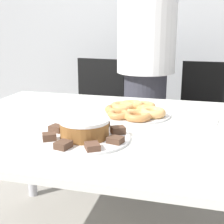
% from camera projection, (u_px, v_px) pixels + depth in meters
% --- Properties ---
extents(wall_back, '(8.00, 0.05, 2.60)m').
position_uv_depth(wall_back, '(156.00, 8.00, 2.77)').
color(wall_back, '#A8AAAD').
rests_on(wall_back, ground_plane).
extents(table, '(1.46, 1.08, 0.73)m').
position_uv_depth(table, '(105.00, 140.00, 1.41)').
color(table, silver).
rests_on(table, ground_plane).
extents(person_standing, '(0.39, 0.39, 1.68)m').
position_uv_depth(person_standing, '(146.00, 66.00, 2.13)').
color(person_standing, '#383842').
rests_on(person_standing, ground_plane).
extents(office_chair_left, '(0.49, 0.49, 0.90)m').
position_uv_depth(office_chair_left, '(94.00, 121.00, 2.46)').
color(office_chair_left, black).
rests_on(office_chair_left, ground_plane).
extents(office_chair_right, '(0.45, 0.45, 0.90)m').
position_uv_depth(office_chair_right, '(205.00, 129.00, 2.25)').
color(office_chair_right, black).
rests_on(office_chair_right, ground_plane).
extents(plate_cake, '(0.35, 0.35, 0.01)m').
position_uv_depth(plate_cake, '(85.00, 138.00, 1.19)').
color(plate_cake, white).
rests_on(plate_cake, table).
extents(plate_donuts, '(0.36, 0.36, 0.01)m').
position_uv_depth(plate_donuts, '(133.00, 114.00, 1.52)').
color(plate_donuts, white).
rests_on(plate_donuts, table).
extents(frosted_cake, '(0.19, 0.19, 0.07)m').
position_uv_depth(frosted_cake, '(85.00, 128.00, 1.18)').
color(frosted_cake, brown).
rests_on(frosted_cake, plate_cake).
extents(lamington_0, '(0.06, 0.06, 0.02)m').
position_uv_depth(lamington_0, '(102.00, 125.00, 1.29)').
color(lamington_0, '#513828').
rests_on(lamington_0, plate_cake).
extents(lamington_1, '(0.06, 0.06, 0.02)m').
position_uv_depth(lamington_1, '(78.00, 124.00, 1.31)').
color(lamington_1, '#513828').
rests_on(lamington_1, plate_cake).
extents(lamington_2, '(0.06, 0.06, 0.02)m').
position_uv_depth(lamington_2, '(57.00, 128.00, 1.24)').
color(lamington_2, '#513828').
rests_on(lamington_2, plate_cake).
extents(lamington_3, '(0.06, 0.06, 0.03)m').
position_uv_depth(lamington_3, '(49.00, 137.00, 1.15)').
color(lamington_3, '#513828').
rests_on(lamington_3, plate_cake).
extents(lamington_4, '(0.06, 0.06, 0.02)m').
position_uv_depth(lamington_4, '(63.00, 145.00, 1.07)').
color(lamington_4, '#513828').
rests_on(lamington_4, plate_cake).
extents(lamington_5, '(0.07, 0.07, 0.02)m').
position_uv_depth(lamington_5, '(92.00, 146.00, 1.06)').
color(lamington_5, brown).
rests_on(lamington_5, plate_cake).
extents(lamington_6, '(0.06, 0.06, 0.02)m').
position_uv_depth(lamington_6, '(115.00, 140.00, 1.12)').
color(lamington_6, '#513828').
rests_on(lamington_6, plate_cake).
extents(lamington_7, '(0.07, 0.06, 0.03)m').
position_uv_depth(lamington_7, '(118.00, 130.00, 1.22)').
color(lamington_7, '#513828').
rests_on(lamington_7, plate_cake).
extents(donut_0, '(0.12, 0.12, 0.03)m').
position_uv_depth(donut_0, '(133.00, 110.00, 1.51)').
color(donut_0, tan).
rests_on(donut_0, plate_donuts).
extents(donut_1, '(0.13, 0.13, 0.04)m').
position_uv_depth(donut_1, '(132.00, 105.00, 1.59)').
color(donut_1, tan).
rests_on(donut_1, plate_donuts).
extents(donut_2, '(0.12, 0.12, 0.04)m').
position_uv_depth(donut_2, '(122.00, 107.00, 1.55)').
color(donut_2, tan).
rests_on(donut_2, plate_donuts).
extents(donut_3, '(0.12, 0.12, 0.03)m').
position_uv_depth(donut_3, '(118.00, 110.00, 1.51)').
color(donut_3, '#C68447').
rests_on(donut_3, plate_donuts).
extents(donut_4, '(0.10, 0.10, 0.03)m').
position_uv_depth(donut_4, '(119.00, 115.00, 1.43)').
color(donut_4, '#C68447').
rests_on(donut_4, plate_donuts).
extents(donut_5, '(0.13, 0.13, 0.03)m').
position_uv_depth(donut_5, '(138.00, 116.00, 1.40)').
color(donut_5, '#C68447').
rests_on(donut_5, plate_donuts).
extents(donut_6, '(0.12, 0.12, 0.04)m').
position_uv_depth(donut_6, '(153.00, 112.00, 1.45)').
color(donut_6, '#E5AD66').
rests_on(donut_6, plate_donuts).
extents(donut_7, '(0.10, 0.10, 0.03)m').
position_uv_depth(donut_7, '(146.00, 109.00, 1.53)').
color(donut_7, '#D18E4C').
rests_on(donut_7, plate_donuts).
extents(donut_8, '(0.12, 0.12, 0.03)m').
position_uv_depth(donut_8, '(144.00, 106.00, 1.59)').
color(donut_8, tan).
rests_on(donut_8, plate_donuts).
extents(napkin, '(0.14, 0.12, 0.01)m').
position_uv_depth(napkin, '(204.00, 120.00, 1.42)').
color(napkin, white).
rests_on(napkin, table).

